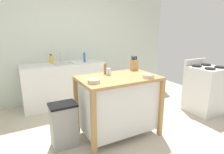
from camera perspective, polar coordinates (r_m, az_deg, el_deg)
name	(u,v)px	position (r m, az deg, el deg)	size (l,w,h in m)	color
ground_plane	(111,142)	(2.94, -0.25, -18.88)	(6.34, 6.34, 0.00)	#BCB29E
wall_back	(66,43)	(4.46, -13.51, 10.00)	(5.34, 0.10, 2.60)	silver
kitchen_island	(118,103)	(2.91, 1.89, -7.73)	(1.16, 0.74, 0.93)	#AD7F4C
knife_block	(134,65)	(3.23, 6.62, 3.65)	(0.11, 0.09, 0.24)	tan
bowl_ceramic_wide	(148,76)	(2.76, 10.84, 0.31)	(0.16, 0.16, 0.05)	beige
bowl_stoneware_deep	(94,81)	(2.47, -5.47, -1.21)	(0.16, 0.16, 0.05)	beige
drinking_cup	(108,72)	(2.87, -1.06, 1.61)	(0.07, 0.07, 0.11)	silver
pepper_grinder	(105,68)	(2.95, -2.05, 2.61)	(0.04, 0.04, 0.18)	olive
trash_bin	(64,125)	(2.79, -14.22, -13.75)	(0.36, 0.28, 0.63)	gray
sink_counter	(64,84)	(4.23, -14.21, -1.99)	(1.68, 0.60, 0.90)	silver
sink_faucet	(61,57)	(4.24, -15.15, 5.73)	(0.02, 0.02, 0.22)	#B7BCC1
bottle_hand_soap	(51,59)	(4.13, -17.80, 5.06)	(0.06, 0.06, 0.20)	yellow
bottle_spray_cleaner	(84,58)	(4.20, -8.28, 5.78)	(0.05, 0.05, 0.20)	blue
stove	(205,89)	(4.13, 26.11, -3.33)	(0.60, 0.60, 1.02)	silver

